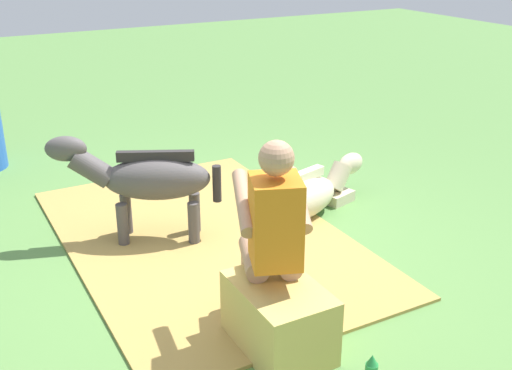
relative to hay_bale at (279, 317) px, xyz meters
The scene contains 6 objects.
ground_plane 1.30m from the hay_bale, 12.04° to the right, with size 24.00×24.00×0.00m, color #568442.
hay_patch 1.54m from the hay_bale, ahead, with size 3.21×2.09×0.02m, color #AD8C47.
hay_bale is the anchor object (origin of this frame).
person_seated 0.52m from the hay_bale, 14.35° to the right, with size 0.72×0.56×1.31m.
pony_standing 1.77m from the hay_bale, ahead, with size 0.77×1.25×0.89m.
pony_lying 1.93m from the hay_bale, 37.43° to the right, with size 0.64×1.36×0.42m.
Camera 1 is at (-3.97, 1.90, 2.36)m, focal length 44.11 mm.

